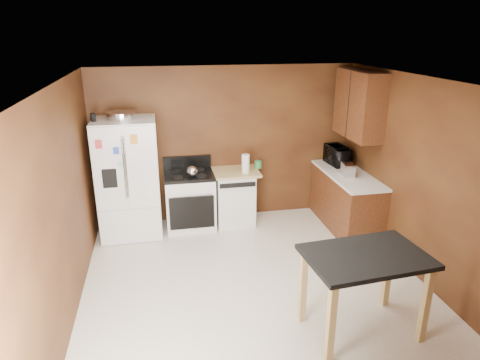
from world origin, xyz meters
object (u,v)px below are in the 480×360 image
object	(u,v)px
toaster	(348,170)
dishwasher	(234,196)
gas_range	(190,200)
kettle	(192,171)
roasting_pan	(121,115)
pen_cup	(93,117)
green_canister	(258,164)
paper_towel	(246,164)
microwave	(337,156)
island	(365,267)
refrigerator	(128,179)

from	to	relation	value
toaster	dishwasher	bearing A→B (deg)	170.07
toaster	gas_range	xyz separation A→B (m)	(-2.38, 0.57, -0.53)
kettle	roasting_pan	bearing A→B (deg)	171.43
pen_cup	green_canister	distance (m)	2.61
pen_cup	dishwasher	size ratio (longest dim) A/B	0.13
paper_towel	toaster	distance (m)	1.57
pen_cup	gas_range	world-z (taller)	pen_cup
microwave	island	world-z (taller)	microwave
roasting_pan	island	world-z (taller)	roasting_pan
paper_towel	green_canister	world-z (taller)	paper_towel
kettle	refrigerator	distance (m)	0.96
paper_towel	toaster	bearing A→B (deg)	-18.13
pen_cup	island	xyz separation A→B (m)	(2.84, -2.75, -1.09)
paper_towel	dishwasher	bearing A→B (deg)	146.70
paper_towel	microwave	bearing A→B (deg)	3.60
roasting_pan	toaster	size ratio (longest dim) A/B	1.57
toaster	microwave	bearing A→B (deg)	92.33
green_canister	microwave	world-z (taller)	microwave
roasting_pan	refrigerator	xyz separation A→B (m)	(0.03, -0.04, -0.95)
microwave	refrigerator	world-z (taller)	refrigerator
pen_cup	toaster	xyz separation A→B (m)	(3.68, -0.44, -0.86)
roasting_pan	dishwasher	world-z (taller)	roasting_pan
paper_towel	island	size ratio (longest dim) A/B	0.23
paper_towel	toaster	xyz separation A→B (m)	(1.49, -0.49, -0.04)
microwave	paper_towel	bearing A→B (deg)	88.27
green_canister	dishwasher	size ratio (longest dim) A/B	0.14
kettle	refrigerator	world-z (taller)	refrigerator
green_canister	gas_range	bearing A→B (deg)	-175.22
toaster	island	xyz separation A→B (m)	(-0.85, -2.31, -0.23)
pen_cup	paper_towel	bearing A→B (deg)	1.34
microwave	dishwasher	size ratio (longest dim) A/B	0.56
refrigerator	roasting_pan	bearing A→B (deg)	122.26
green_canister	refrigerator	world-z (taller)	refrigerator
kettle	gas_range	size ratio (longest dim) A/B	0.15
microwave	roasting_pan	bearing A→B (deg)	85.21
roasting_pan	pen_cup	distance (m)	0.39
roasting_pan	microwave	world-z (taller)	roasting_pan
green_canister	island	size ratio (longest dim) A/B	0.10
kettle	dishwasher	xyz separation A→B (m)	(0.68, 0.19, -0.53)
paper_towel	toaster	world-z (taller)	paper_towel
pen_cup	microwave	world-z (taller)	pen_cup
island	microwave	bearing A→B (deg)	72.31
pen_cup	dishwasher	world-z (taller)	pen_cup
toaster	green_canister	bearing A→B (deg)	161.78
paper_towel	refrigerator	xyz separation A→B (m)	(-1.79, 0.02, -0.13)
microwave	green_canister	bearing A→B (deg)	81.26
toaster	refrigerator	distance (m)	3.33
roasting_pan	island	size ratio (longest dim) A/B	0.33
toaster	dishwasher	size ratio (longest dim) A/B	0.30
kettle	island	distance (m)	3.11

